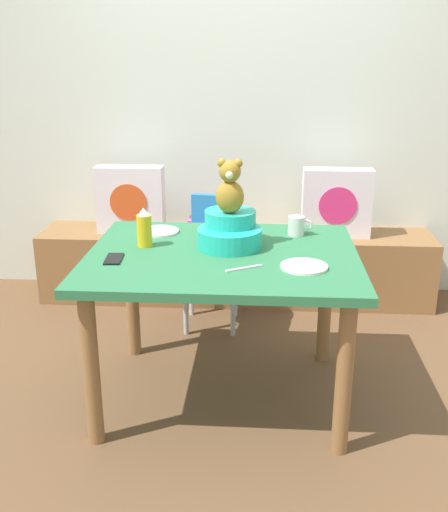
{
  "coord_description": "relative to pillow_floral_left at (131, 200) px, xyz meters",
  "views": [
    {
      "loc": [
        0.18,
        -2.53,
        1.6
      ],
      "look_at": [
        0.0,
        0.1,
        0.69
      ],
      "focal_mm": 41.58,
      "sensor_mm": 36.0,
      "label": 1
    }
  ],
  "objects": [
    {
      "name": "ground_plane",
      "position": [
        0.69,
        -1.22,
        -0.68
      ],
      "size": [
        8.0,
        8.0,
        0.0
      ],
      "primitive_type": "plane",
      "color": "brown"
    },
    {
      "name": "back_wall",
      "position": [
        0.69,
        0.29,
        0.62
      ],
      "size": [
        4.4,
        0.1,
        2.6
      ],
      "primitive_type": "cube",
      "color": "silver",
      "rests_on": "ground_plane"
    },
    {
      "name": "window_bench",
      "position": [
        0.69,
        0.02,
        -0.45
      ],
      "size": [
        2.6,
        0.44,
        0.46
      ],
      "primitive_type": "cube",
      "color": "olive",
      "rests_on": "ground_plane"
    },
    {
      "name": "pillow_floral_left",
      "position": [
        0.0,
        0.0,
        0.0
      ],
      "size": [
        0.44,
        0.15,
        0.44
      ],
      "color": "silver",
      "rests_on": "window_bench"
    },
    {
      "name": "pillow_floral_right",
      "position": [
        1.34,
        0.0,
        0.0
      ],
      "size": [
        0.44,
        0.15,
        0.44
      ],
      "color": "silver",
      "rests_on": "window_bench"
    },
    {
      "name": "book_stack",
      "position": [
        0.48,
        0.02,
        -0.17
      ],
      "size": [
        0.2,
        0.14,
        0.09
      ],
      "primitive_type": "cube",
      "color": "#C54D9E",
      "rests_on": "window_bench"
    },
    {
      "name": "dining_table",
      "position": [
        0.69,
        -1.22,
        -0.04
      ],
      "size": [
        1.22,
        0.98,
        0.74
      ],
      "color": "#2D7247",
      "rests_on": "ground_plane"
    },
    {
      "name": "highchair",
      "position": [
        0.57,
        -0.42,
        -0.16
      ],
      "size": [
        0.37,
        0.49,
        0.79
      ],
      "color": "#2672B2",
      "rests_on": "ground_plane"
    },
    {
      "name": "infant_seat_teal",
      "position": [
        0.72,
        -1.12,
        0.13
      ],
      "size": [
        0.3,
        0.33,
        0.16
      ],
      "color": "#20B1A0",
      "rests_on": "dining_table"
    },
    {
      "name": "teddy_bear",
      "position": [
        0.72,
        -1.12,
        0.34
      ],
      "size": [
        0.13,
        0.12,
        0.25
      ],
      "color": "olive",
      "rests_on": "infant_seat_teal"
    },
    {
      "name": "ketchup_bottle",
      "position": [
        0.32,
        -1.15,
        0.15
      ],
      "size": [
        0.07,
        0.07,
        0.18
      ],
      "color": "gold",
      "rests_on": "dining_table"
    },
    {
      "name": "coffee_mug",
      "position": [
        1.04,
        -0.92,
        0.11
      ],
      "size": [
        0.12,
        0.08,
        0.09
      ],
      "color": "silver",
      "rests_on": "dining_table"
    },
    {
      "name": "dinner_plate_near",
      "position": [
        1.05,
        -1.39,
        0.07
      ],
      "size": [
        0.2,
        0.2,
        0.01
      ],
      "primitive_type": "cylinder",
      "color": "white",
      "rests_on": "dining_table"
    },
    {
      "name": "dinner_plate_far",
      "position": [
        0.35,
        -0.92,
        0.07
      ],
      "size": [
        0.2,
        0.2,
        0.01
      ],
      "primitive_type": "cylinder",
      "color": "white",
      "rests_on": "dining_table"
    },
    {
      "name": "cell_phone",
      "position": [
        0.22,
        -1.34,
        0.06
      ],
      "size": [
        0.08,
        0.15,
        0.01
      ],
      "primitive_type": "cube",
      "rotation": [
        0.0,
        0.0,
        0.08
      ],
      "color": "black",
      "rests_on": "dining_table"
    },
    {
      "name": "table_fork",
      "position": [
        0.8,
        -1.42,
        0.06
      ],
      "size": [
        0.16,
        0.1,
        0.01
      ],
      "primitive_type": "cube",
      "rotation": [
        0.0,
        0.0,
        2.09
      ],
      "color": "silver",
      "rests_on": "dining_table"
    }
  ]
}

